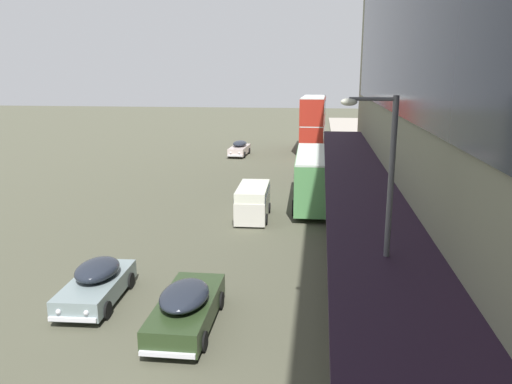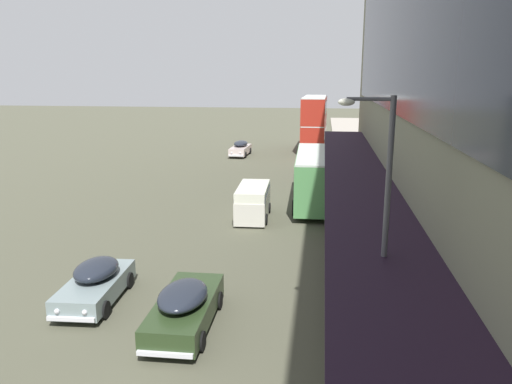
{
  "view_description": "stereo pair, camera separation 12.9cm",
  "coord_description": "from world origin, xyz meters",
  "px_view_note": "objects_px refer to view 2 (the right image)",
  "views": [
    {
      "loc": [
        4.51,
        -8.65,
        8.4
      ],
      "look_at": [
        0.84,
        19.62,
        1.65
      ],
      "focal_mm": 35.0,
      "sensor_mm": 36.0,
      "label": 1
    },
    {
      "loc": [
        4.64,
        -8.63,
        8.4
      ],
      "look_at": [
        0.84,
        19.62,
        1.65
      ],
      "focal_mm": 35.0,
      "sensor_mm": 36.0,
      "label": 2
    }
  ],
  "objects_px": {
    "transit_bus_kerbside_rear": "(314,122)",
    "street_lamp": "(380,217)",
    "fire_hydrant": "(356,228)",
    "sedan_lead_near": "(96,282)",
    "vw_van": "(253,200)",
    "sedan_second_near": "(185,306)",
    "transit_bus_kerbside_front": "(315,175)",
    "sedan_oncoming_rear": "(241,148)"
  },
  "relations": [
    {
      "from": "transit_bus_kerbside_rear",
      "to": "street_lamp",
      "type": "distance_m",
      "value": 42.38
    },
    {
      "from": "fire_hydrant",
      "to": "sedan_lead_near",
      "type": "bearing_deg",
      "value": -138.42
    },
    {
      "from": "transit_bus_kerbside_rear",
      "to": "vw_van",
      "type": "xyz_separation_m",
      "value": [
        -3.02,
        -27.2,
        -2.15
      ]
    },
    {
      "from": "transit_bus_kerbside_rear",
      "to": "sedan_second_near",
      "type": "height_order",
      "value": "transit_bus_kerbside_rear"
    },
    {
      "from": "sedan_second_near",
      "to": "vw_van",
      "type": "xyz_separation_m",
      "value": [
        0.44,
        13.5,
        0.33
      ]
    },
    {
      "from": "vw_van",
      "to": "street_lamp",
      "type": "bearing_deg",
      "value": -69.52
    },
    {
      "from": "transit_bus_kerbside_rear",
      "to": "sedan_second_near",
      "type": "distance_m",
      "value": 40.92
    },
    {
      "from": "fire_hydrant",
      "to": "transit_bus_kerbside_front",
      "type": "bearing_deg",
      "value": 109.7
    },
    {
      "from": "transit_bus_kerbside_front",
      "to": "sedan_second_near",
      "type": "xyz_separation_m",
      "value": [
        -4.02,
        -17.03,
        -1.2
      ]
    },
    {
      "from": "transit_bus_kerbside_front",
      "to": "transit_bus_kerbside_rear",
      "type": "height_order",
      "value": "transit_bus_kerbside_rear"
    },
    {
      "from": "transit_bus_kerbside_rear",
      "to": "street_lamp",
      "type": "height_order",
      "value": "street_lamp"
    },
    {
      "from": "sedan_second_near",
      "to": "street_lamp",
      "type": "xyz_separation_m",
      "value": [
        6.07,
        -1.58,
        3.82
      ]
    },
    {
      "from": "sedan_oncoming_rear",
      "to": "street_lamp",
      "type": "distance_m",
      "value": 39.69
    },
    {
      "from": "transit_bus_kerbside_rear",
      "to": "sedan_lead_near",
      "type": "distance_m",
      "value": 39.91
    },
    {
      "from": "transit_bus_kerbside_front",
      "to": "transit_bus_kerbside_rear",
      "type": "relative_size",
      "value": 1.01
    },
    {
      "from": "transit_bus_kerbside_front",
      "to": "sedan_oncoming_rear",
      "type": "bearing_deg",
      "value": 112.66
    },
    {
      "from": "transit_bus_kerbside_front",
      "to": "sedan_lead_near",
      "type": "height_order",
      "value": "transit_bus_kerbside_front"
    },
    {
      "from": "sedan_second_near",
      "to": "vw_van",
      "type": "relative_size",
      "value": 1.07
    },
    {
      "from": "transit_bus_kerbside_front",
      "to": "street_lamp",
      "type": "height_order",
      "value": "street_lamp"
    },
    {
      "from": "transit_bus_kerbside_front",
      "to": "sedan_second_near",
      "type": "distance_m",
      "value": 17.54
    },
    {
      "from": "transit_bus_kerbside_rear",
      "to": "sedan_oncoming_rear",
      "type": "height_order",
      "value": "transit_bus_kerbside_rear"
    },
    {
      "from": "sedan_second_near",
      "to": "fire_hydrant",
      "type": "relative_size",
      "value": 7.01
    },
    {
      "from": "transit_bus_kerbside_front",
      "to": "sedan_lead_near",
      "type": "distance_m",
      "value": 17.43
    },
    {
      "from": "transit_bus_kerbside_rear",
      "to": "sedan_oncoming_rear",
      "type": "bearing_deg",
      "value": -151.6
    },
    {
      "from": "street_lamp",
      "to": "transit_bus_kerbside_front",
      "type": "bearing_deg",
      "value": 96.29
    },
    {
      "from": "transit_bus_kerbside_rear",
      "to": "sedan_lead_near",
      "type": "xyz_separation_m",
      "value": [
        -7.35,
        -39.15,
        -2.49
      ]
    },
    {
      "from": "transit_bus_kerbside_rear",
      "to": "sedan_second_near",
      "type": "relative_size",
      "value": 1.87
    },
    {
      "from": "street_lamp",
      "to": "fire_hydrant",
      "type": "height_order",
      "value": "street_lamp"
    },
    {
      "from": "transit_bus_kerbside_front",
      "to": "transit_bus_kerbside_rear",
      "type": "distance_m",
      "value": 23.7
    },
    {
      "from": "sedan_oncoming_rear",
      "to": "vw_van",
      "type": "distance_m",
      "value": 23.54
    },
    {
      "from": "vw_van",
      "to": "sedan_lead_near",
      "type": "bearing_deg",
      "value": -109.93
    },
    {
      "from": "street_lamp",
      "to": "vw_van",
      "type": "bearing_deg",
      "value": 110.48
    },
    {
      "from": "sedan_second_near",
      "to": "vw_van",
      "type": "distance_m",
      "value": 13.51
    },
    {
      "from": "transit_bus_kerbside_front",
      "to": "sedan_second_near",
      "type": "bearing_deg",
      "value": -103.3
    },
    {
      "from": "transit_bus_kerbside_front",
      "to": "sedan_oncoming_rear",
      "type": "relative_size",
      "value": 1.89
    },
    {
      "from": "transit_bus_kerbside_rear",
      "to": "street_lamp",
      "type": "bearing_deg",
      "value": -86.47
    },
    {
      "from": "street_lamp",
      "to": "fire_hydrant",
      "type": "bearing_deg",
      "value": 88.83
    },
    {
      "from": "sedan_second_near",
      "to": "transit_bus_kerbside_rear",
      "type": "bearing_deg",
      "value": 85.13
    },
    {
      "from": "sedan_oncoming_rear",
      "to": "street_lamp",
      "type": "xyz_separation_m",
      "value": [
        10.21,
        -38.16,
        3.82
      ]
    },
    {
      "from": "transit_bus_kerbside_front",
      "to": "sedan_lead_near",
      "type": "bearing_deg",
      "value": -117.07
    },
    {
      "from": "transit_bus_kerbside_front",
      "to": "vw_van",
      "type": "height_order",
      "value": "transit_bus_kerbside_front"
    },
    {
      "from": "sedan_lead_near",
      "to": "sedan_oncoming_rear",
      "type": "relative_size",
      "value": 0.91
    }
  ]
}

